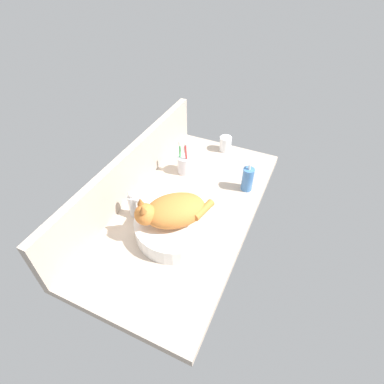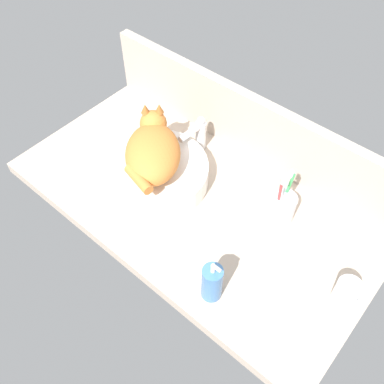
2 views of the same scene
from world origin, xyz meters
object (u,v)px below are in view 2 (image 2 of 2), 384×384
Objects in this scene: cat at (153,150)px; water_glass at (346,294)px; sink_basin at (155,174)px; faucet at (198,133)px; soap_dispenser at (212,283)px; toothbrush_cup at (282,207)px.

cat reaches higher than water_glass.
sink_basin is 20.99cm from faucet.
faucet is at bearing 164.28° from water_glass.
water_glass is at bearing 0.96° from cat.
sink_basin is 2.54× the size of faucet.
soap_dispenser is 35.11cm from water_glass.
sink_basin is 1.16× the size of cat.
soap_dispenser is (40.09, -20.10, -6.95)cm from cat.
soap_dispenser reaches higher than faucet.
faucet is at bearing 87.38° from sink_basin.
cat is 1.60× the size of toothbrush_cup.
cat is at bearing -179.04° from water_glass.
water_glass is (28.01, -12.35, -1.45)cm from toothbrush_cup.
faucet reaches higher than water_glass.
faucet reaches higher than sink_basin.
cat is at bearing 135.96° from sink_basin.
faucet is (0.95, 20.66, 3.57)cm from sink_basin.
faucet is 1.61× the size of water_glass.
cat is 3.54× the size of water_glass.
toothbrush_cup is at bearing 156.21° from water_glass.
soap_dispenser is at bearing -46.21° from faucet.
cat is 1.92× the size of soap_dispenser.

